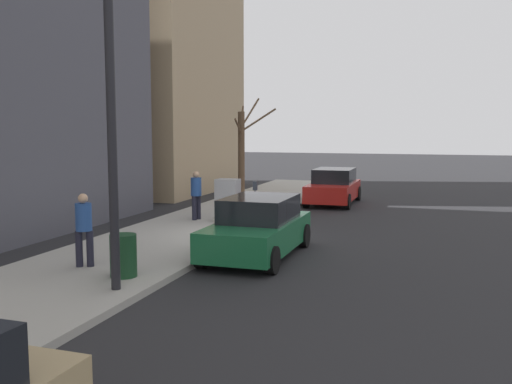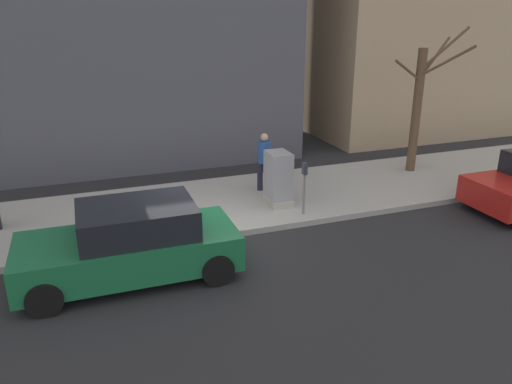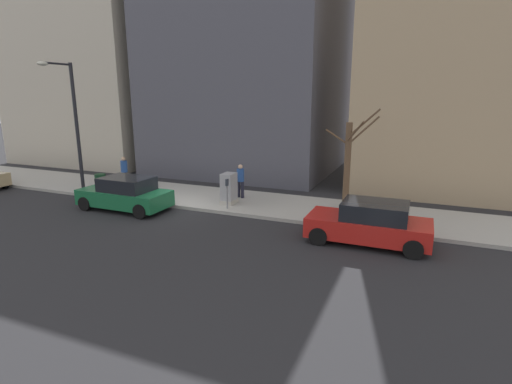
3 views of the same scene
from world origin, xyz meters
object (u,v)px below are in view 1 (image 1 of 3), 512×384
Objects in this scene: parked_car_green at (258,228)px; pedestrian_midblock at (84,226)px; trash_bin at (123,256)px; pedestrian_near_meter at (196,192)px; utility_box at (228,201)px; bare_tree at (242,152)px; streetlamp at (123,87)px; parked_car_red at (334,187)px; parking_meter at (255,197)px.

pedestrian_midblock is (3.22, 2.79, 0.35)m from parked_car_green.
pedestrian_near_meter is (1.57, -7.44, 0.49)m from trash_bin.
utility_box is 5.56m from bare_tree.
streetlamp reaches higher than pedestrian_near_meter.
bare_tree reaches higher than trash_bin.
parked_car_red is 6.56m from parking_meter.
utility_box is (2.33, -4.08, 0.11)m from parked_car_green.
trash_bin is 1.47m from pedestrian_midblock.
parked_car_green is 5.47m from streetlamp.
utility_box is at bearing 103.73° from bare_tree.
trash_bin is at bearing 97.57° from bare_tree.
parking_meter is 9.13m from streetlamp.
parked_car_red is 1.00× the size of parked_car_green.
streetlamp is at bearing 91.11° from parking_meter.
streetlamp is at bearing 97.02° from utility_box.
trash_bin is (0.45, 7.72, -0.38)m from parking_meter.
parked_car_green is at bearing -120.38° from trash_bin.
streetlamp is 1.46× the size of bare_tree.
pedestrian_midblock reaches higher than parked_car_green.
parking_meter is at bearing -158.14° from utility_box.
utility_box is 0.32× the size of bare_tree.
utility_box is at bearing -86.90° from trash_bin.
trash_bin is at bearing 25.74° from pedestrian_near_meter.
parking_meter is 2.04m from pedestrian_near_meter.
streetlamp is 9.09m from pedestrian_near_meter.
utility_box is 0.86× the size of pedestrian_midblock.
bare_tree is at bearing -76.27° from utility_box.
utility_box reaches higher than parking_meter.
parking_meter is 0.21× the size of streetlamp.
pedestrian_near_meter is (2.19, -8.32, -2.93)m from streetlamp.
parking_meter is 7.74m from trash_bin.
pedestrian_midblock is (3.29, 13.58, 0.35)m from parked_car_red.
parked_car_green is 4.69× the size of trash_bin.
pedestrian_near_meter is 1.00× the size of pedestrian_midblock.
parked_car_green is (0.07, 10.79, 0.00)m from parked_car_red.
parked_car_red is at bearing -109.70° from utility_box.
streetlamp is 3.92× the size of pedestrian_near_meter.
parked_car_green is at bearing 54.04° from pedestrian_near_meter.
bare_tree is (3.68, 1.49, 1.51)m from parked_car_red.
trash_bin is at bearing 60.22° from parked_car_green.
trash_bin is at bearing 86.66° from parking_meter.
parked_car_green is at bearing 16.47° from pedestrian_midblock.
parked_car_red is 14.23m from trash_bin.
streetlamp reaches higher than bare_tree.
parked_car_red is at bearing -89.78° from parked_car_green.
parking_meter is at bearing 52.06° from pedestrian_midblock.
pedestrian_midblock is at bearing -21.55° from trash_bin.
streetlamp is 3.76m from pedestrian_midblock.
pedestrian_near_meter reaches higher than parked_car_red.
pedestrian_midblock is (1.74, 7.21, 0.11)m from parking_meter.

